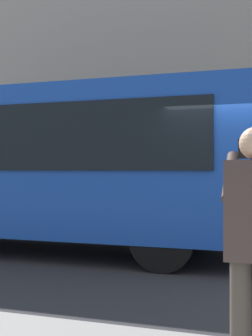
% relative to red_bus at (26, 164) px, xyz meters
% --- Properties ---
extents(red_bus, '(9.05, 2.54, 3.08)m').
position_rel_red_bus_xyz_m(red_bus, '(0.00, 0.00, 0.00)').
color(red_bus, '#1947AD').
rests_on(red_bus, ground_plane).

